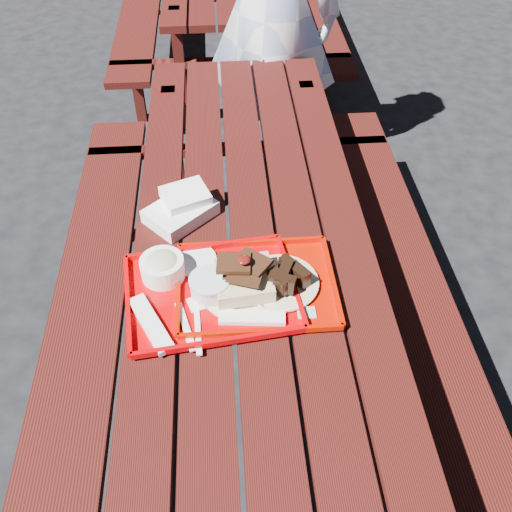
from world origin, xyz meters
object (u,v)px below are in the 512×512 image
at_px(picnic_table_near, 253,279).
at_px(far_tray, 254,286).
at_px(near_tray, 210,282).
at_px(person, 271,12).

bearing_deg(picnic_table_near, far_tray, -93.08).
distance_m(near_tray, far_tray, 0.12).
bearing_deg(person, near_tray, 95.77).
relative_size(picnic_table_near, far_tray, 5.29).
height_order(picnic_table_near, far_tray, far_tray).
xyz_separation_m(picnic_table_near, near_tray, (-0.14, -0.21, 0.23)).
xyz_separation_m(near_tray, person, (0.31, 1.57, 0.12)).
height_order(near_tray, far_tray, near_tray).
relative_size(picnic_table_near, near_tray, 4.65).
bearing_deg(person, picnic_table_near, 99.61).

